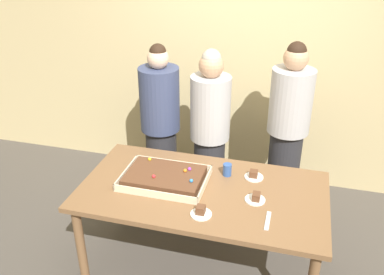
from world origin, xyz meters
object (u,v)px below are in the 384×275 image
object	(u,v)px
drink_cup_nearest	(227,170)
person_serving_front	(287,132)
person_green_shirt_behind	(161,126)
plated_slice_near_right	(256,198)
party_table	(202,198)
cake_server_utensil	(268,221)
plated_slice_near_left	(254,175)
sheet_cake	(165,177)
plated_slice_far_left	(201,212)
person_striped_tie_right	(210,133)

from	to	relation	value
drink_cup_nearest	person_serving_front	size ratio (longest dim) A/B	0.06
drink_cup_nearest	person_green_shirt_behind	xyz separation A→B (m)	(-0.77, 0.62, 0.01)
plated_slice_near_right	party_table	bearing A→B (deg)	174.05
cake_server_utensil	person_green_shirt_behind	bearing A→B (deg)	135.92
plated_slice_near_left	person_serving_front	world-z (taller)	person_serving_front
sheet_cake	cake_server_utensil	distance (m)	0.88
party_table	plated_slice_near_right	bearing A→B (deg)	-5.95
plated_slice_far_left	person_serving_front	size ratio (longest dim) A/B	0.09
party_table	person_serving_front	bearing A→B (deg)	59.12
plated_slice_near_left	plated_slice_near_right	bearing A→B (deg)	-79.88
cake_server_utensil	person_green_shirt_behind	size ratio (longest dim) A/B	0.12
person_serving_front	person_striped_tie_right	distance (m)	0.71
party_table	drink_cup_nearest	bearing A→B (deg)	59.89
sheet_cake	plated_slice_far_left	distance (m)	0.50
sheet_cake	person_striped_tie_right	distance (m)	0.80
person_striped_tie_right	plated_slice_near_left	bearing A→B (deg)	54.81
party_table	plated_slice_near_right	xyz separation A→B (m)	(0.41, -0.04, 0.10)
party_table	person_serving_front	size ratio (longest dim) A/B	1.09
sheet_cake	person_serving_front	world-z (taller)	person_serving_front
party_table	cake_server_utensil	distance (m)	0.59
cake_server_utensil	person_striped_tie_right	xyz separation A→B (m)	(-0.65, 1.06, 0.06)
plated_slice_far_left	person_green_shirt_behind	xyz separation A→B (m)	(-0.70, 1.16, 0.04)
party_table	cake_server_utensil	bearing A→B (deg)	-26.30
sheet_cake	person_green_shirt_behind	distance (m)	0.90
sheet_cake	plated_slice_far_left	world-z (taller)	sheet_cake
cake_server_utensil	person_serving_front	xyz separation A→B (m)	(0.04, 1.20, 0.10)
person_striped_tie_right	party_table	bearing A→B (deg)	22.24
party_table	plated_slice_near_right	size ratio (longest dim) A/B	12.44
plated_slice_far_left	person_striped_tie_right	size ratio (longest dim) A/B	0.09
sheet_cake	drink_cup_nearest	world-z (taller)	sheet_cake
plated_slice_near_right	cake_server_utensil	world-z (taller)	plated_slice_near_right
plated_slice_near_right	person_green_shirt_behind	xyz separation A→B (m)	(-1.04, 0.90, 0.04)
plated_slice_near_left	drink_cup_nearest	distance (m)	0.21
plated_slice_far_left	person_green_shirt_behind	size ratio (longest dim) A/B	0.09
sheet_cake	person_serving_front	distance (m)	1.27
person_striped_tie_right	sheet_cake	bearing A→B (deg)	0.02
plated_slice_near_right	drink_cup_nearest	distance (m)	0.39
party_table	drink_cup_nearest	size ratio (longest dim) A/B	18.66
person_green_shirt_behind	plated_slice_near_right	bearing A→B (deg)	28.02
plated_slice_near_left	cake_server_utensil	distance (m)	0.55
plated_slice_far_left	person_green_shirt_behind	bearing A→B (deg)	120.87
plated_slice_far_left	cake_server_utensil	bearing A→B (deg)	6.09
party_table	cake_server_utensil	size ratio (longest dim) A/B	9.33
party_table	person_striped_tie_right	size ratio (longest dim) A/B	1.14
plated_slice_far_left	person_serving_front	xyz separation A→B (m)	(0.50, 1.25, 0.08)
party_table	cake_server_utensil	xyz separation A→B (m)	(0.52, -0.26, 0.09)
sheet_cake	plated_slice_near_right	xyz separation A→B (m)	(0.72, -0.07, -0.02)
sheet_cake	plated_slice_near_right	bearing A→B (deg)	-5.27
party_table	person_green_shirt_behind	world-z (taller)	person_green_shirt_behind
sheet_cake	plated_slice_far_left	bearing A→B (deg)	-41.36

